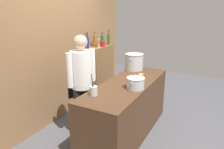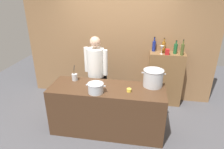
# 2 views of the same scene
# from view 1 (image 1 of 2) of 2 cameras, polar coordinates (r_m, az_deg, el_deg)

# --- Properties ---
(ground_plane) EXTENTS (8.00, 8.00, 0.00)m
(ground_plane) POSITION_cam_1_polar(r_m,az_deg,el_deg) (3.79, 3.71, -15.25)
(ground_plane) COLOR #4C4C51
(brick_back_panel) EXTENTS (4.40, 0.10, 3.00)m
(brick_back_panel) POSITION_cam_1_polar(r_m,az_deg,el_deg) (4.01, -14.59, 9.08)
(brick_back_panel) COLOR olive
(brick_back_panel) RESTS_ON ground_plane
(prep_counter) EXTENTS (2.04, 0.70, 0.90)m
(prep_counter) POSITION_cam_1_polar(r_m,az_deg,el_deg) (3.57, 3.85, -9.15)
(prep_counter) COLOR #472D1C
(prep_counter) RESTS_ON ground_plane
(bar_cabinet) EXTENTS (0.76, 0.32, 1.22)m
(bar_cabinet) POSITION_cam_1_polar(r_m,az_deg,el_deg) (4.94, -3.34, 0.55)
(bar_cabinet) COLOR brown
(bar_cabinet) RESTS_ON ground_plane
(chef) EXTENTS (0.51, 0.39, 1.66)m
(chef) POSITION_cam_1_polar(r_m,az_deg,el_deg) (3.38, -8.00, -1.35)
(chef) COLOR black
(chef) RESTS_ON ground_plane
(stockpot_large) EXTENTS (0.42, 0.36, 0.30)m
(stockpot_large) POSITION_cam_1_polar(r_m,az_deg,el_deg) (4.12, 5.93, 3.42)
(stockpot_large) COLOR #B7BABF
(stockpot_large) RESTS_ON prep_counter
(stockpot_small) EXTENTS (0.33, 0.27, 0.17)m
(stockpot_small) POSITION_cam_1_polar(r_m,az_deg,el_deg) (3.16, 6.29, -2.28)
(stockpot_small) COLOR #B7BABF
(stockpot_small) RESTS_ON prep_counter
(utensil_crock) EXTENTS (0.10, 0.10, 0.29)m
(utensil_crock) POSITION_cam_1_polar(r_m,az_deg,el_deg) (2.91, -4.92, -4.30)
(utensil_crock) COLOR #B7BABF
(utensil_crock) RESTS_ON prep_counter
(butter_jar) EXTENTS (0.08, 0.08, 0.06)m
(butter_jar) POSITION_cam_1_polar(r_m,az_deg,el_deg) (3.70, 7.71, -0.28)
(butter_jar) COLOR yellow
(butter_jar) RESTS_ON prep_counter
(wine_bottle_amber) EXTENTS (0.08, 0.08, 0.32)m
(wine_bottle_amber) POSITION_cam_1_polar(r_m,az_deg,el_deg) (4.72, -4.57, 8.88)
(wine_bottle_amber) COLOR #8C5919
(wine_bottle_amber) RESTS_ON bar_cabinet
(wine_bottle_green) EXTENTS (0.08, 0.08, 0.29)m
(wine_bottle_green) POSITION_cam_1_polar(r_m,az_deg,el_deg) (4.91, -2.61, 9.10)
(wine_bottle_green) COLOR #1E592D
(wine_bottle_green) RESTS_ON bar_cabinet
(wine_bottle_cobalt) EXTENTS (0.08, 0.08, 0.32)m
(wine_bottle_cobalt) POSITION_cam_1_polar(r_m,az_deg,el_deg) (4.59, -6.59, 8.54)
(wine_bottle_cobalt) COLOR navy
(wine_bottle_cobalt) RESTS_ON bar_cabinet
(wine_bottle_olive) EXTENTS (0.07, 0.07, 0.33)m
(wine_bottle_olive) POSITION_cam_1_polar(r_m,az_deg,el_deg) (4.96, -0.86, 9.38)
(wine_bottle_olive) COLOR #475123
(wine_bottle_olive) RESTS_ON bar_cabinet
(wine_glass_tall) EXTENTS (0.08, 0.08, 0.18)m
(wine_glass_tall) POSITION_cam_1_polar(r_m,az_deg,el_deg) (4.62, -3.49, 8.83)
(wine_glass_tall) COLOR silver
(wine_glass_tall) RESTS_ON bar_cabinet
(spice_tin_red) EXTENTS (0.08, 0.08, 0.12)m
(spice_tin_red) POSITION_cam_1_polar(r_m,az_deg,el_deg) (4.72, -2.54, 8.13)
(spice_tin_red) COLOR red
(spice_tin_red) RESTS_ON bar_cabinet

